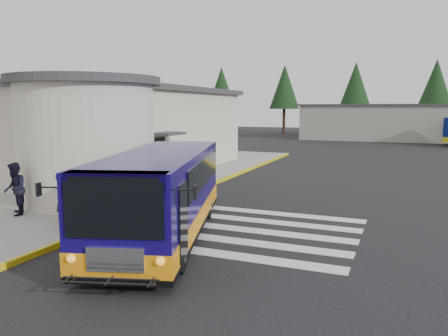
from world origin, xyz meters
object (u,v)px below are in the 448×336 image
at_px(pedestrian_a, 63,199).
at_px(pedestrian_b, 15,189).
at_px(transit_bus, 162,197).
at_px(bollard, 75,214).

xyz_separation_m(pedestrian_a, pedestrian_b, (-2.39, 0.33, 0.09)).
bearing_deg(pedestrian_a, transit_bus, -116.71).
bearing_deg(pedestrian_a, bollard, -156.89).
height_order(transit_bus, bollard, transit_bus).
height_order(pedestrian_b, bollard, pedestrian_b).
relative_size(pedestrian_b, bollard, 1.55).
bearing_deg(pedestrian_a, pedestrian_b, 47.80).
height_order(pedestrian_a, pedestrian_b, pedestrian_b).
xyz_separation_m(pedestrian_b, bollard, (3.37, -0.96, -0.32)).
relative_size(pedestrian_a, pedestrian_b, 0.90).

